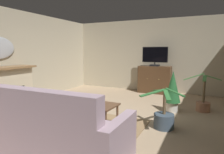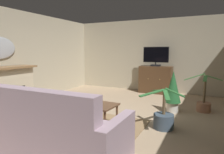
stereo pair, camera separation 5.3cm
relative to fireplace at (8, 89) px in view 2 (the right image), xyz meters
name	(u,v)px [view 2 (the right image)]	position (x,y,z in m)	size (l,w,h in m)	color
ground_plane	(109,119)	(2.71, 0.48, -0.55)	(6.57, 7.56, 0.04)	tan
wall_back	(152,56)	(2.71, 4.01, 0.80)	(6.57, 0.10, 2.66)	#B2A88E
wall_left	(13,57)	(-0.33, 0.48, 0.80)	(0.10, 7.56, 2.66)	#B2A88E
rug_central	(88,125)	(2.50, -0.09, -0.52)	(2.17, 1.67, 0.01)	#8E704C
fireplace	(8,89)	(0.00, 0.00, 0.00)	(0.88, 1.57, 1.11)	#4C4C51
tv_cabinet	(155,80)	(2.96, 3.66, -0.06)	(1.13, 0.50, 0.97)	#352315
television	(156,56)	(2.96, 3.61, 0.80)	(0.89, 0.20, 0.68)	black
coffee_table	(91,106)	(2.59, -0.09, -0.10)	(1.03, 0.62, 0.48)	brown
tv_remote	(85,101)	(2.40, -0.04, -0.04)	(0.17, 0.05, 0.02)	black
sofa_floral	(52,132)	(2.64, -1.26, -0.19)	(2.20, 0.90, 1.02)	#AD93A3
potted_plant_tall_palm_by_window	(204,103)	(4.59, 1.97, -0.32)	(0.87, 0.69, 0.97)	#99664C
potted_plant_leafy_by_curtain	(164,119)	(3.92, 0.43, -0.33)	(0.77, 0.87, 0.81)	#3D4C5B
potted_plant_on_hearth_side	(173,90)	(3.90, 1.59, 0.04)	(0.39, 0.39, 1.03)	beige
cat	(42,113)	(1.25, -0.10, -0.43)	(0.67, 0.20, 0.20)	#937A5B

